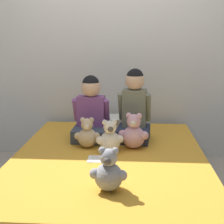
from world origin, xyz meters
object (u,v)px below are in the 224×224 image
object	(u,v)px
child_on_right	(134,109)
sign_card	(101,159)
teddy_bear_held_by_left_child	(87,135)
pillow_at_headboard	(115,122)
teddy_bear_held_by_right_child	(134,133)
teddy_bear_at_foot_of_bed	(109,172)
bed	(109,178)
teddy_bear_between_children	(110,138)
child_on_left	(91,112)

from	to	relation	value
child_on_right	sign_card	world-z (taller)	child_on_right
child_on_right	sign_card	xyz separation A→B (m)	(-0.26, -0.52, -0.29)
sign_card	teddy_bear_held_by_left_child	bearing A→B (deg)	118.00
teddy_bear_held_by_left_child	pillow_at_headboard	distance (m)	0.69
teddy_bear_held_by_right_child	teddy_bear_at_foot_of_bed	world-z (taller)	teddy_bear_held_by_right_child
teddy_bear_held_by_right_child	teddy_bear_at_foot_of_bed	size ratio (longest dim) A/B	1.10
bed	teddy_bear_at_foot_of_bed	world-z (taller)	teddy_bear_at_foot_of_bed
child_on_right	teddy_bear_held_by_left_child	xyz separation A→B (m)	(-0.41, -0.24, -0.18)
child_on_right	sign_card	distance (m)	0.65
teddy_bear_held_by_left_child	teddy_bear_held_by_right_child	world-z (taller)	teddy_bear_held_by_right_child
teddy_bear_held_by_right_child	teddy_bear_between_children	world-z (taller)	teddy_bear_held_by_right_child
bed	pillow_at_headboard	world-z (taller)	pillow_at_headboard
bed	child_on_right	distance (m)	0.68
child_on_right	teddy_bear_held_by_left_child	world-z (taller)	child_on_right
child_on_left	teddy_bear_at_foot_of_bed	xyz separation A→B (m)	(0.24, -1.02, -0.14)
child_on_right	teddy_bear_between_children	size ratio (longest dim) A/B	2.37
pillow_at_headboard	sign_card	size ratio (longest dim) A/B	2.26
child_on_right	teddy_bear_between_children	xyz separation A→B (m)	(-0.20, -0.34, -0.17)
child_on_left	pillow_at_headboard	size ratio (longest dim) A/B	1.26
child_on_right	teddy_bear_between_children	distance (m)	0.44
bed	teddy_bear_between_children	xyz separation A→B (m)	(-0.00, 0.08, 0.33)
teddy_bear_between_children	pillow_at_headboard	xyz separation A→B (m)	(0.00, 0.75, -0.06)
teddy_bear_at_foot_of_bed	pillow_at_headboard	world-z (taller)	teddy_bear_at_foot_of_bed
child_on_left	child_on_right	distance (m)	0.41
teddy_bear_held_by_left_child	pillow_at_headboard	xyz separation A→B (m)	(0.21, 0.65, -0.06)
teddy_bear_held_by_right_child	pillow_at_headboard	xyz separation A→B (m)	(-0.20, 0.65, -0.08)
teddy_bear_between_children	pillow_at_headboard	bearing A→B (deg)	75.08
pillow_at_headboard	sign_card	distance (m)	0.93
bed	teddy_bear_between_children	world-z (taller)	teddy_bear_between_children
sign_card	child_on_left	bearing A→B (deg)	105.66
child_on_right	pillow_at_headboard	distance (m)	0.51
child_on_right	teddy_bear_at_foot_of_bed	xyz separation A→B (m)	(-0.16, -1.02, -0.17)
teddy_bear_held_by_left_child	child_on_right	bearing A→B (deg)	27.93
bed	sign_card	distance (m)	0.24
bed	child_on_left	size ratio (longest dim) A/B	3.31
bed	teddy_bear_held_by_right_child	size ratio (longest dim) A/B	6.36
teddy_bear_held_by_left_child	teddy_bear_between_children	bearing A→B (deg)	-29.47
bed	teddy_bear_between_children	size ratio (longest dim) A/B	7.09
teddy_bear_held_by_left_child	pillow_at_headboard	bearing A→B (deg)	69.47
sign_card	teddy_bear_between_children	bearing A→B (deg)	72.87
pillow_at_headboard	sign_card	bearing A→B (deg)	-93.57
teddy_bear_at_foot_of_bed	pillow_at_headboard	bearing A→B (deg)	96.13
pillow_at_headboard	teddy_bear_held_by_left_child	bearing A→B (deg)	-107.45
teddy_bear_between_children	pillow_at_headboard	distance (m)	0.76
child_on_left	teddy_bear_between_children	world-z (taller)	child_on_left
bed	teddy_bear_held_by_right_child	distance (m)	0.43
teddy_bear_between_children	teddy_bear_held_by_left_child	bearing A→B (deg)	138.97
teddy_bear_held_by_left_child	pillow_at_headboard	size ratio (longest dim) A/B	0.56
child_on_right	teddy_bear_held_by_left_child	bearing A→B (deg)	-142.44
teddy_bear_between_children	teddy_bear_at_foot_of_bed	bearing A→B (deg)	-100.91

